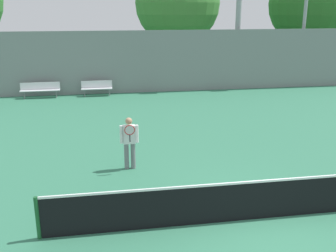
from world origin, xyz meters
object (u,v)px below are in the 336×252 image
bench_courtside_near (40,88)px  bench_courtside_far (97,87)px  tree_green_tall (177,3)px  tennis_player (129,140)px  tennis_net (261,199)px  tree_green_broad (311,3)px  light_pole_center_back (239,2)px

bench_courtside_near → bench_courtside_far: size_ratio=1.23×
bench_courtside_far → tree_green_tall: 10.81m
tennis_player → bench_courtside_far: size_ratio=0.95×
tennis_net → bench_courtside_far: (-3.84, 14.38, 0.01)m
tennis_player → tree_green_broad: bearing=49.2°
bench_courtside_far → tree_green_tall: bearing=51.6°
bench_courtside_far → tree_green_broad: 18.05m
bench_courtside_near → bench_courtside_far: same height
bench_courtside_near → tree_green_tall: bearing=39.9°
tennis_player → bench_courtside_near: size_ratio=0.77×
light_pole_center_back → tree_green_tall: 7.02m
light_pole_center_back → tree_green_broad: (7.64, 5.52, -0.02)m
tennis_player → tree_green_tall: (5.03, 18.50, 4.19)m
light_pole_center_back → tennis_net: bearing=-106.8°
tennis_player → bench_courtside_far: bearing=95.6°
tennis_player → light_pole_center_back: light_pole_center_back is taller
light_pole_center_back → tree_green_broad: size_ratio=1.11×
tennis_net → light_pole_center_back: size_ratio=1.11×
bench_courtside_near → light_pole_center_back: size_ratio=0.23×
light_pole_center_back → bench_courtside_far: bearing=-172.7°
tennis_player → tree_green_tall: bearing=74.9°
tennis_net → tree_green_tall: (2.23, 22.04, 4.61)m
tennis_player → tree_green_tall: 19.62m
tennis_player → tree_green_broad: 23.45m
tennis_net → bench_courtside_near: (-6.92, 14.38, 0.01)m
bench_courtside_near → tree_green_broad: bearing=18.9°
tennis_player → tree_green_tall: tree_green_tall is taller
bench_courtside_near → tree_green_tall: 12.79m
tree_green_tall → tree_green_broad: (10.09, -1.06, -0.03)m
tennis_net → tree_green_broad: tree_green_broad is taller
tennis_player → tree_green_tall: size_ratio=0.20×
light_pole_center_back → tennis_player: bearing=-122.1°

